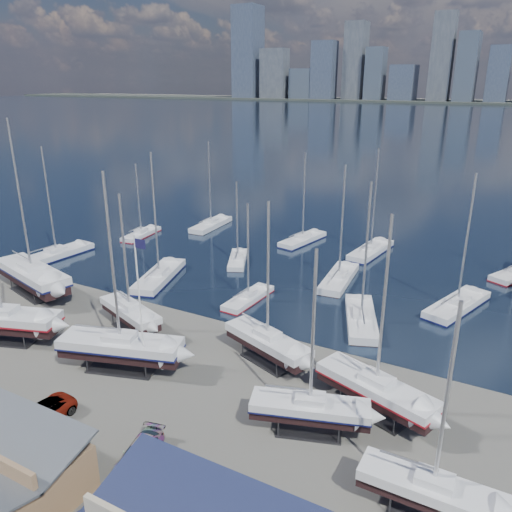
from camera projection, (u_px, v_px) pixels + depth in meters
The scene contains 27 objects.
ground at pixel (152, 366), 42.75m from camera, with size 1400.00×1400.00×0.00m, color #605E59.
water at pixel (487, 121), 299.65m from camera, with size 1400.00×600.00×0.40m, color #1A253D.
far_shore at pixel (511, 103), 514.65m from camera, with size 1400.00×80.00×2.20m, color #2D332D.
skyline at pixel (508, 64), 500.36m from camera, with size 639.14×43.80×107.69m.
sailboat_cradle_0 at pixel (32, 275), 56.66m from camera, with size 12.74×6.37×19.54m.
sailboat_cradle_1 at pixel (3, 320), 46.33m from camera, with size 11.12×6.31×17.23m.
sailboat_cradle_2 at pixel (130, 312), 48.29m from camera, with size 8.50×4.94×13.60m.
sailboat_cradle_3 at pixel (121, 347), 41.64m from camera, with size 10.84×5.92×16.82m.
sailboat_cradle_4 at pixel (267, 342), 42.68m from camera, with size 8.99×5.24×14.31m.
sailboat_cradle_5 at pixel (310, 408), 34.08m from camera, with size 8.53×4.73×13.49m.
sailboat_cradle_6 at pixel (376, 389), 36.08m from camera, with size 9.63×5.46×15.09m.
sailboat_cradle_7 at pixel (433, 491), 27.25m from camera, with size 8.05×2.30×13.33m.
sailboat_moored_0 at pixel (57, 256), 68.75m from camera, with size 3.88×10.82×15.86m.
sailboat_moored_1 at pixel (141, 235), 78.07m from camera, with size 3.06×8.18×11.94m.
sailboat_moored_2 at pixel (211, 226), 82.87m from camera, with size 3.26×9.89×14.73m.
sailboat_moored_3 at pixel (159, 278), 60.98m from camera, with size 6.06×11.28×16.25m.
sailboat_moored_4 at pixel (238, 260), 66.93m from camera, with size 5.23×7.77×11.48m.
sailboat_moored_5 at pixel (303, 240), 75.22m from camera, with size 4.36×9.71×14.03m.
sailboat_moored_6 at pixel (248, 299), 55.14m from camera, with size 2.64×7.88×11.61m.
sailboat_moored_7 at pixel (339, 280), 60.39m from camera, with size 3.69×10.09×14.90m.
sailboat_moored_8 at pixel (371, 252), 70.28m from camera, with size 4.09×10.51×15.30m.
sailboat_moored_9 at pixel (361, 320), 50.28m from camera, with size 6.14×10.30×15.04m.
sailboat_moored_10 at pixel (457, 306), 53.27m from camera, with size 5.91×10.61×15.29m.
car_b at pixel (20, 437), 33.16m from camera, with size 1.60×4.57×1.51m, color gray.
car_c at pixel (40, 415), 35.40m from camera, with size 2.32×5.02×1.40m, color gray.
car_d at pixel (139, 452), 31.89m from camera, with size 1.82×4.47×1.30m, color gray.
flagpole at pixel (140, 299), 38.83m from camera, with size 1.08×0.12×12.24m.
Camera 1 is at (25.59, -38.40, 23.13)m, focal length 35.00 mm.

